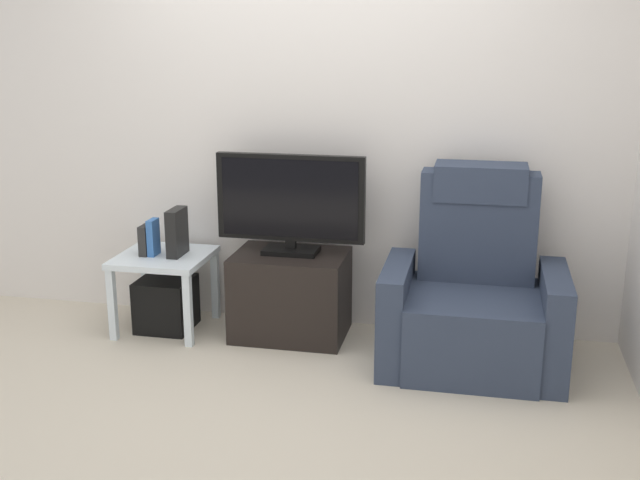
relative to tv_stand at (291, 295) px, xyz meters
name	(u,v)px	position (x,y,z in m)	size (l,w,h in m)	color
ground_plane	(267,397)	(0.08, -0.83, -0.26)	(6.40, 6.40, 0.00)	beige
wall_back	(314,115)	(0.08, 0.30, 1.04)	(6.40, 0.06, 2.60)	silver
tv_stand	(291,295)	(0.00, 0.00, 0.00)	(0.67, 0.48, 0.51)	black
television	(290,202)	(0.00, 0.02, 0.57)	(0.88, 0.20, 0.59)	black
recliner_armchair	(474,298)	(1.08, -0.17, 0.12)	(0.98, 0.78, 1.08)	#2D384C
side_table	(164,267)	(-0.78, -0.05, 0.14)	(0.54, 0.54, 0.48)	silver
subwoofer_box	(166,304)	(-0.78, -0.05, -0.10)	(0.32, 0.32, 0.32)	black
book_leftmost	(146,240)	(-0.88, -0.07, 0.31)	(0.05, 0.12, 0.18)	#262626
book_middle	(153,237)	(-0.83, -0.07, 0.33)	(0.04, 0.11, 0.22)	#3366B2
game_console	(177,232)	(-0.69, -0.04, 0.36)	(0.07, 0.20, 0.29)	black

